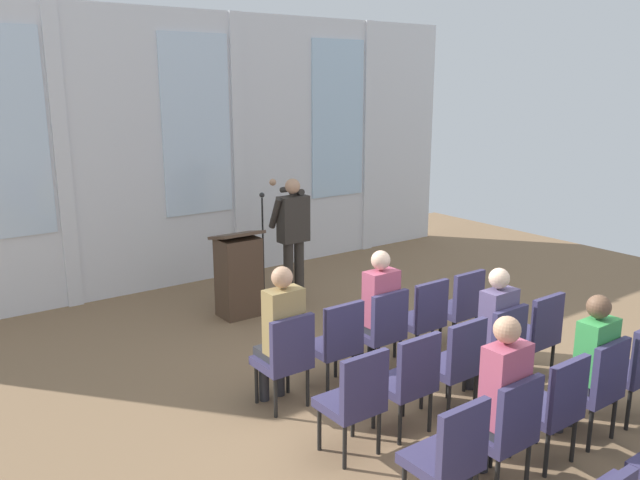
# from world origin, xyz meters

# --- Properties ---
(ground_plane) EXTENTS (13.65, 13.65, 0.00)m
(ground_plane) POSITION_xyz_m (0.00, 0.00, 0.00)
(ground_plane) COLOR #846647
(rear_partition) EXTENTS (9.89, 0.14, 4.02)m
(rear_partition) POSITION_xyz_m (0.03, 5.24, 2.04)
(rear_partition) COLOR silver
(rear_partition) RESTS_ON ground
(speaker) EXTENTS (0.51, 0.69, 1.73)m
(speaker) POSITION_xyz_m (0.62, 3.60, 1.01)
(speaker) COLOR #332D28
(speaker) RESTS_ON ground
(mic_stand) EXTENTS (0.28, 0.28, 1.55)m
(mic_stand) POSITION_xyz_m (0.24, 3.77, 0.34)
(mic_stand) COLOR black
(mic_stand) RESTS_ON ground
(lectern) EXTENTS (0.60, 0.48, 1.16)m
(lectern) POSITION_xyz_m (-0.31, 3.49, 0.55)
(lectern) COLOR #4C3828
(lectern) RESTS_ON ground
(chair_r0_c0) EXTENTS (0.46, 0.44, 0.94)m
(chair_r0_c0) POSITION_xyz_m (-1.20, 1.03, 0.53)
(chair_r0_c0) COLOR black
(chair_r0_c0) RESTS_ON ground
(audience_r0_c0) EXTENTS (0.36, 0.39, 1.38)m
(audience_r0_c0) POSITION_xyz_m (-1.20, 1.11, 0.77)
(audience_r0_c0) COLOR #2D2D33
(audience_r0_c0) RESTS_ON ground
(chair_r0_c1) EXTENTS (0.46, 0.44, 0.94)m
(chair_r0_c1) POSITION_xyz_m (-0.60, 1.03, 0.53)
(chair_r0_c1) COLOR black
(chair_r0_c1) RESTS_ON ground
(chair_r0_c2) EXTENTS (0.46, 0.44, 0.94)m
(chair_r0_c2) POSITION_xyz_m (0.00, 1.03, 0.53)
(chair_r0_c2) COLOR black
(chair_r0_c2) RESTS_ON ground
(audience_r0_c2) EXTENTS (0.36, 0.39, 1.35)m
(audience_r0_c2) POSITION_xyz_m (0.00, 1.11, 0.75)
(audience_r0_c2) COLOR #2D2D33
(audience_r0_c2) RESTS_ON ground
(chair_r0_c3) EXTENTS (0.46, 0.44, 0.94)m
(chair_r0_c3) POSITION_xyz_m (0.60, 1.03, 0.53)
(chair_r0_c3) COLOR black
(chair_r0_c3) RESTS_ON ground
(chair_r0_c4) EXTENTS (0.46, 0.44, 0.94)m
(chair_r0_c4) POSITION_xyz_m (1.20, 1.03, 0.53)
(chair_r0_c4) COLOR black
(chair_r0_c4) RESTS_ON ground
(chair_r1_c0) EXTENTS (0.46, 0.44, 0.94)m
(chair_r1_c0) POSITION_xyz_m (-1.20, 0.01, 0.53)
(chair_r1_c0) COLOR black
(chair_r1_c0) RESTS_ON ground
(chair_r1_c1) EXTENTS (0.46, 0.44, 0.94)m
(chair_r1_c1) POSITION_xyz_m (-0.60, 0.01, 0.53)
(chair_r1_c1) COLOR black
(chair_r1_c1) RESTS_ON ground
(chair_r1_c2) EXTENTS (0.46, 0.44, 0.94)m
(chair_r1_c2) POSITION_xyz_m (0.00, 0.01, 0.53)
(chair_r1_c2) COLOR black
(chair_r1_c2) RESTS_ON ground
(chair_r1_c3) EXTENTS (0.46, 0.44, 0.94)m
(chair_r1_c3) POSITION_xyz_m (0.60, 0.01, 0.53)
(chair_r1_c3) COLOR black
(chair_r1_c3) RESTS_ON ground
(audience_r1_c3) EXTENTS (0.36, 0.39, 1.30)m
(audience_r1_c3) POSITION_xyz_m (0.60, 0.09, 0.72)
(audience_r1_c3) COLOR #2D2D33
(audience_r1_c3) RESTS_ON ground
(chair_r1_c4) EXTENTS (0.46, 0.44, 0.94)m
(chair_r1_c4) POSITION_xyz_m (1.20, 0.01, 0.53)
(chair_r1_c4) COLOR black
(chair_r1_c4) RESTS_ON ground
(chair_r2_c0) EXTENTS (0.46, 0.44, 0.94)m
(chair_r2_c0) POSITION_xyz_m (-1.20, -1.01, 0.53)
(chair_r2_c0) COLOR black
(chair_r2_c0) RESTS_ON ground
(chair_r2_c1) EXTENTS (0.46, 0.44, 0.94)m
(chair_r2_c1) POSITION_xyz_m (-0.60, -1.01, 0.53)
(chair_r2_c1) COLOR black
(chair_r2_c1) RESTS_ON ground
(audience_r2_c1) EXTENTS (0.36, 0.39, 1.39)m
(audience_r2_c1) POSITION_xyz_m (-0.60, -0.93, 0.77)
(audience_r2_c1) COLOR #2D2D33
(audience_r2_c1) RESTS_ON ground
(chair_r2_c2) EXTENTS (0.46, 0.44, 0.94)m
(chair_r2_c2) POSITION_xyz_m (0.00, -1.01, 0.53)
(chair_r2_c2) COLOR black
(chair_r2_c2) RESTS_ON ground
(chair_r2_c3) EXTENTS (0.46, 0.44, 0.94)m
(chair_r2_c3) POSITION_xyz_m (0.60, -1.01, 0.53)
(chair_r2_c3) COLOR black
(chair_r2_c3) RESTS_ON ground
(audience_r2_c3) EXTENTS (0.36, 0.39, 1.31)m
(audience_r2_c3) POSITION_xyz_m (0.60, -0.93, 0.73)
(audience_r2_c3) COLOR #2D2D33
(audience_r2_c3) RESTS_ON ground
(chair_r2_c4) EXTENTS (0.46, 0.44, 0.94)m
(chair_r2_c4) POSITION_xyz_m (1.20, -1.01, 0.53)
(chair_r2_c4) COLOR black
(chair_r2_c4) RESTS_ON ground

